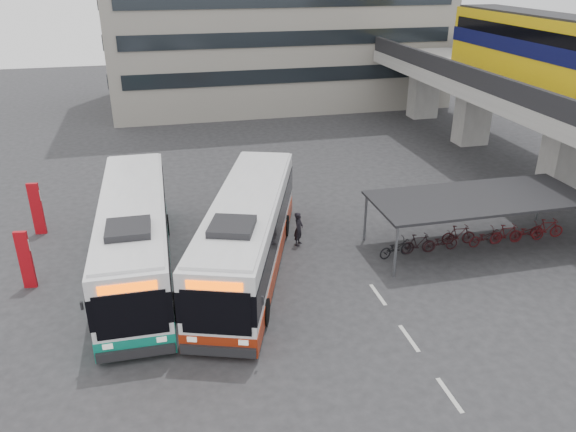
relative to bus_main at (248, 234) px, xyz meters
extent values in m
plane|color=#28282B|center=(2.29, -3.30, -1.73)|extent=(120.00, 120.00, 0.00)
cube|color=gray|center=(19.29, 4.70, 0.57)|extent=(2.20, 1.60, 4.60)
cube|color=gray|center=(19.29, 14.70, 0.57)|extent=(2.20, 1.60, 4.60)
cube|color=gray|center=(19.29, 22.70, 0.57)|extent=(2.20, 1.60, 4.60)
cube|color=gray|center=(19.29, 8.70, 3.32)|extent=(8.00, 32.00, 0.90)
cube|color=black|center=(15.54, 8.70, 4.32)|extent=(0.35, 32.00, 1.10)
cube|color=gold|center=(19.29, 6.19, 5.87)|extent=(2.90, 20.00, 3.90)
cube|color=#0A0C39|center=(19.29, 6.19, 6.07)|extent=(2.98, 20.02, 0.90)
cube|color=black|center=(19.29, 6.19, 6.87)|extent=(2.96, 19.20, 0.70)
cube|color=black|center=(19.29, 6.19, 7.82)|extent=(2.70, 19.60, 0.25)
cylinder|color=#595B60|center=(5.99, 1.50, -0.53)|extent=(0.12, 0.12, 2.40)
cylinder|color=#595B60|center=(15.59, 1.50, -0.53)|extent=(0.12, 0.12, 2.40)
cylinder|color=#595B60|center=(5.99, -2.10, -0.53)|extent=(0.12, 0.12, 2.40)
cube|color=black|center=(10.79, -0.30, 0.75)|extent=(10.00, 4.00, 0.12)
imported|color=black|center=(6.79, -0.30, -1.28)|extent=(1.71, 0.60, 0.90)
imported|color=black|center=(7.93, -0.30, -1.23)|extent=(1.66, 0.47, 1.00)
imported|color=black|center=(9.08, -0.30, -1.28)|extent=(1.71, 0.60, 0.90)
imported|color=black|center=(10.22, -0.30, -1.23)|extent=(1.66, 0.47, 1.00)
imported|color=#350C0F|center=(11.36, -0.30, -1.28)|extent=(1.71, 0.60, 0.90)
imported|color=#3F0C0F|center=(12.50, -0.30, -1.23)|extent=(1.66, 0.47, 1.00)
imported|color=#490C0F|center=(13.65, -0.30, -1.28)|extent=(1.71, 0.60, 0.90)
imported|color=#540C0F|center=(14.79, -0.30, -1.23)|extent=(1.66, 0.47, 1.00)
cube|color=beige|center=(4.79, -9.30, -1.72)|extent=(0.15, 1.60, 0.01)
cube|color=beige|center=(4.79, -6.30, -1.72)|extent=(0.15, 1.60, 0.01)
cube|color=beige|center=(4.79, -3.30, -1.72)|extent=(0.15, 1.60, 0.01)
cube|color=white|center=(0.01, 0.02, 0.18)|extent=(6.66, 12.73, 2.88)
cube|color=maroon|center=(0.01, 0.02, -1.15)|extent=(6.71, 12.78, 0.78)
cube|color=black|center=(0.01, 0.02, 0.31)|extent=(6.72, 12.77, 1.20)
cube|color=#F14D00|center=(-2.06, -5.91, 1.25)|extent=(1.79, 0.69, 0.31)
cube|color=black|center=(-1.03, -2.95, 1.85)|extent=(2.06, 2.11, 0.29)
cylinder|color=black|center=(-2.50, -3.36, -1.21)|extent=(0.64, 1.09, 1.05)
cylinder|color=black|center=(2.35, 2.92, -1.21)|extent=(0.64, 1.09, 1.05)
cube|color=white|center=(-4.69, 0.90, 0.17)|extent=(2.82, 12.55, 2.87)
cube|color=#0C745E|center=(-4.69, 0.90, -1.16)|extent=(2.86, 12.59, 0.78)
cube|color=black|center=(-4.69, 0.90, 0.31)|extent=(2.88, 12.57, 1.20)
cube|color=#F14D00|center=(-4.77, -5.36, 1.24)|extent=(1.86, 0.10, 0.31)
cube|color=black|center=(-4.73, -2.23, 1.84)|extent=(1.62, 1.69, 0.29)
cylinder|color=black|center=(-6.00, -3.09, -1.21)|extent=(0.33, 1.05, 1.04)
cylinder|color=black|center=(-3.40, 4.38, -1.21)|extent=(0.33, 1.05, 1.04)
imported|color=black|center=(2.75, 1.79, -0.89)|extent=(0.67, 0.73, 1.67)
cube|color=#B10A13|center=(-9.12, 0.68, -0.44)|extent=(0.53, 0.24, 2.58)
cube|color=white|center=(-9.12, 0.68, 0.23)|extent=(0.56, 0.13, 0.52)
cube|color=#B10A13|center=(-9.49, 5.97, -0.38)|extent=(0.55, 0.23, 2.69)
cube|color=white|center=(-9.49, 5.97, 0.31)|extent=(0.58, 0.12, 0.54)
camera|label=1|loc=(-3.39, -21.44, 10.75)|focal=35.00mm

